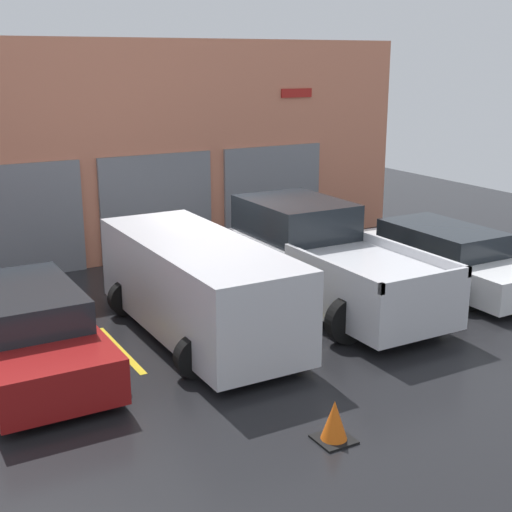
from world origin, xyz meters
name	(u,v)px	position (x,y,z in m)	size (l,w,h in m)	color
ground_plane	(222,291)	(0.00, 0.00, 0.00)	(28.00, 28.00, 0.00)	black
shophouse_building	(158,153)	(-0.01, 3.29, 2.50)	(13.38, 0.68, 5.11)	#D17A5B
pickup_truck	(325,260)	(1.44, -1.62, 0.87)	(2.50, 5.12, 1.87)	silver
sedan_white	(444,257)	(4.32, -1.90, 0.59)	(2.13, 4.61, 1.25)	white
sedan_side	(198,285)	(-1.44, -1.93, 0.91)	(2.20, 5.00, 1.68)	silver
van_right	(28,331)	(-4.32, -1.91, 0.61)	(2.12, 4.39, 1.30)	maroon
parking_stripe_left	(120,350)	(-2.88, -1.93, 0.00)	(0.12, 2.20, 0.01)	gold
parking_stripe_centre	(269,319)	(0.00, -1.93, 0.00)	(0.12, 2.20, 0.01)	gold
parking_stripe_right	(390,295)	(2.88, -1.93, 0.00)	(0.12, 2.20, 0.01)	gold
parking_stripe_far_right	(491,274)	(5.76, -1.93, 0.00)	(0.12, 2.20, 0.01)	gold
traffic_cone	(334,422)	(-1.48, -6.06, 0.25)	(0.47, 0.47, 0.55)	black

